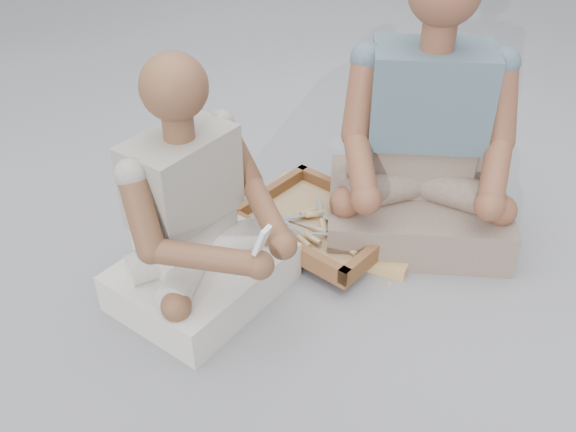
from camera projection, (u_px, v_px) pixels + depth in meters
The scene contains 28 objects.
ground at pixel (280, 313), 2.10m from camera, with size 60.00×60.00×0.00m, color #939297.
carved_panel at pixel (337, 221), 2.48m from camera, with size 0.65×0.43×0.04m, color #AF8043.
tool_tray at pixel (321, 223), 2.39m from camera, with size 0.62×0.53×0.07m.
chisel_0 at pixel (349, 235), 2.30m from camera, with size 0.20×0.12×0.02m.
chisel_1 at pixel (345, 247), 2.26m from camera, with size 0.21×0.09×0.02m.
chisel_2 at pixel (346, 232), 2.31m from camera, with size 0.21×0.11×0.02m.
chisel_3 at pixel (303, 214), 2.41m from camera, with size 0.12×0.20×0.02m.
chisel_4 at pixel (323, 222), 2.38m from camera, with size 0.14×0.19×0.02m.
chisel_5 at pixel (339, 227), 2.35m from camera, with size 0.07×0.22×0.02m.
chisel_6 at pixel (352, 228), 2.35m from camera, with size 0.20×0.13×0.02m.
chisel_7 at pixel (309, 236), 2.29m from camera, with size 0.22×0.07×0.02m.
chisel_8 at pixel (301, 238), 2.31m from camera, with size 0.20×0.12×0.02m.
chisel_9 at pixel (313, 228), 2.35m from camera, with size 0.22×0.03×0.02m.
chisel_10 at pixel (309, 215), 2.40m from camera, with size 0.17×0.17×0.02m.
wood_chip_0 at pixel (389, 284), 2.21m from camera, with size 0.02×0.01×0.00m, color tan.
wood_chip_1 at pixel (423, 205), 2.60m from camera, with size 0.02×0.01×0.00m, color tan.
wood_chip_2 at pixel (309, 241), 2.41m from camera, with size 0.02×0.01×0.00m, color tan.
wood_chip_3 at pixel (270, 221), 2.51m from camera, with size 0.02×0.01×0.00m, color tan.
wood_chip_4 at pixel (254, 214), 2.55m from camera, with size 0.02×0.01×0.00m, color tan.
wood_chip_5 at pixel (377, 199), 2.64m from camera, with size 0.02×0.01×0.00m, color tan.
wood_chip_6 at pixel (260, 237), 2.43m from camera, with size 0.02×0.01×0.00m, color tan.
wood_chip_7 at pixel (418, 243), 2.40m from camera, with size 0.02×0.01×0.00m, color tan.
wood_chip_8 at pixel (311, 182), 2.75m from camera, with size 0.02×0.01×0.00m, color tan.
wood_chip_9 at pixel (418, 242), 2.41m from camera, with size 0.02×0.01×0.00m, color tan.
wood_chip_10 at pixel (341, 209), 2.58m from camera, with size 0.02×0.01×0.00m, color tan.
craftsman at pixel (196, 224), 2.02m from camera, with size 0.59×0.59×0.84m.
companion at pixel (424, 151), 2.28m from camera, with size 0.81×0.74×1.02m.
mobile_phone at pixel (262, 240), 1.77m from camera, with size 0.05×0.04×0.10m.
Camera 1 is at (0.78, -1.30, 1.49)m, focal length 40.00 mm.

